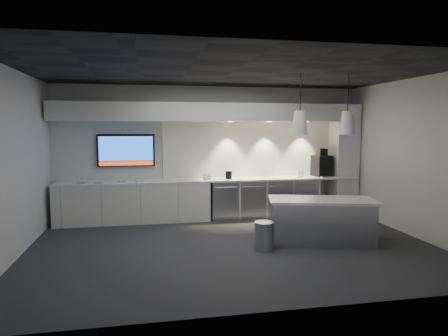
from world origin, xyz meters
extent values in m
plane|color=#2D2D2F|center=(0.00, 0.00, 0.00)|extent=(7.00, 7.00, 0.00)
plane|color=black|center=(0.00, 0.00, 3.00)|extent=(7.00, 7.00, 0.00)
plane|color=silver|center=(0.00, 2.50, 1.50)|extent=(7.00, 0.00, 7.00)
plane|color=silver|center=(0.00, -2.50, 1.50)|extent=(7.00, 0.00, 7.00)
plane|color=silver|center=(-3.50, 0.00, 1.50)|extent=(0.00, 7.00, 7.00)
plane|color=silver|center=(3.50, 0.00, 1.50)|extent=(0.00, 7.00, 7.00)
cube|color=white|center=(0.00, 2.17, 0.88)|extent=(6.80, 0.65, 0.04)
cube|color=white|center=(-1.75, 2.17, 0.43)|extent=(3.30, 0.63, 0.86)
cube|color=#9C9EA5|center=(0.25, 2.17, 0.42)|extent=(0.60, 0.61, 0.85)
cube|color=#9C9EA5|center=(0.88, 2.17, 0.42)|extent=(0.60, 0.61, 0.85)
cube|color=#9C9EA5|center=(1.51, 2.17, 0.42)|extent=(0.60, 0.61, 0.85)
cube|color=#9C9EA5|center=(2.14, 2.17, 0.42)|extent=(0.60, 0.61, 0.85)
cube|color=white|center=(1.20, 2.48, 1.55)|extent=(4.60, 0.03, 1.30)
cube|color=white|center=(0.00, 2.20, 2.40)|extent=(6.90, 0.60, 0.40)
cube|color=white|center=(3.20, 2.20, 1.30)|extent=(0.55, 0.55, 2.60)
cube|color=black|center=(-1.90, 2.45, 1.56)|extent=(1.25, 0.06, 0.72)
cube|color=#1244AC|center=(-1.90, 2.42, 1.60)|extent=(1.17, 0.00, 0.54)
cube|color=red|center=(-1.90, 2.42, 1.27)|extent=(1.17, 0.00, 0.09)
cube|color=#9C9EA5|center=(1.61, -0.07, 0.38)|extent=(1.91, 1.13, 0.75)
cube|color=white|center=(1.61, -0.07, 0.77)|extent=(2.02, 1.24, 0.04)
cylinder|color=#9C9EA5|center=(0.49, -0.26, 0.24)|extent=(0.39, 0.39, 0.47)
cube|color=black|center=(2.64, 2.20, 1.15)|extent=(0.40, 0.44, 0.50)
cube|color=black|center=(2.64, 2.20, 1.48)|extent=(0.22, 0.22, 0.16)
cube|color=#9C9EA5|center=(2.64, 1.98, 0.92)|extent=(0.29, 0.23, 0.03)
cube|color=black|center=(0.36, 2.13, 0.99)|extent=(0.14, 0.05, 0.18)
cube|color=white|center=(-0.14, 2.10, 0.97)|extent=(0.18, 0.08, 0.14)
cube|color=#959595|center=(-2.81, 2.08, 0.91)|extent=(0.19, 0.19, 0.02)
cube|color=#959595|center=(-2.45, 2.09, 0.91)|extent=(0.19, 0.19, 0.02)
cube|color=#959595|center=(-1.99, 2.09, 0.91)|extent=(0.19, 0.19, 0.02)
cube|color=#959595|center=(-1.62, 2.12, 0.91)|extent=(0.20, 0.20, 0.02)
cone|color=white|center=(1.16, -0.07, 2.15)|extent=(0.29, 0.29, 0.41)
cylinder|color=black|center=(1.16, -0.07, 2.71)|extent=(0.02, 0.02, 0.70)
cone|color=white|center=(2.06, -0.07, 2.15)|extent=(0.29, 0.29, 0.41)
cylinder|color=black|center=(2.06, -0.07, 2.71)|extent=(0.02, 0.02, 0.70)
camera|label=1|loc=(-1.46, -6.64, 2.09)|focal=32.00mm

